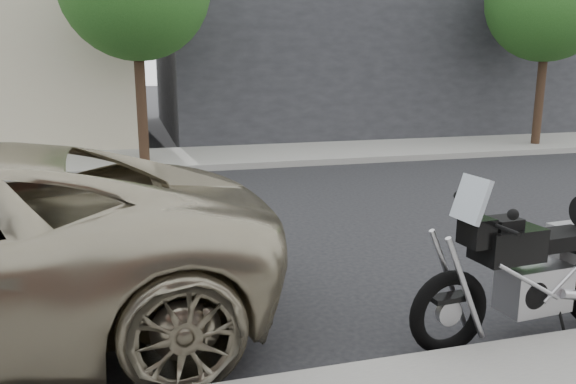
# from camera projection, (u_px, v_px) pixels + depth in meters

# --- Properties ---
(ground) EXTENTS (120.00, 120.00, 0.00)m
(ground) POSITION_uv_depth(u_px,v_px,m) (297.00, 230.00, 8.29)
(ground) COLOR black
(ground) RESTS_ON ground
(far_sidewalk) EXTENTS (44.00, 3.00, 0.15)m
(far_sidewalk) POSITION_uv_depth(u_px,v_px,m) (225.00, 157.00, 14.38)
(far_sidewalk) COLOR gray
(far_sidewalk) RESTS_ON ground
(far_building_dark) EXTENTS (16.00, 11.00, 7.00)m
(far_building_dark) POSITION_uv_depth(u_px,v_px,m) (370.00, 35.00, 22.03)
(far_building_dark) COLOR #242428
(far_building_dark) RESTS_ON ground
(motorcycle) EXTENTS (2.40, 0.89, 1.52)m
(motorcycle) POSITION_uv_depth(u_px,v_px,m) (543.00, 264.00, 4.96)
(motorcycle) COLOR black
(motorcycle) RESTS_ON ground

